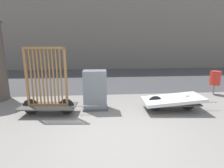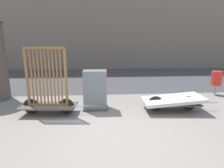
{
  "view_description": "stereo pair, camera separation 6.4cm",
  "coord_description": "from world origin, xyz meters",
  "px_view_note": "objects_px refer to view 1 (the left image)",
  "views": [
    {
      "loc": [
        -0.46,
        -3.82,
        2.19
      ],
      "look_at": [
        0.0,
        1.66,
        0.97
      ],
      "focal_mm": 28.0,
      "sensor_mm": 36.0,
      "label": 1
    },
    {
      "loc": [
        -0.4,
        -3.83,
        2.19
      ],
      "look_at": [
        0.0,
        1.66,
        0.97
      ],
      "focal_mm": 28.0,
      "sensor_mm": 36.0,
      "label": 2
    }
  ],
  "objects_px": {
    "bike_cart_with_mattress": "(172,100)",
    "utility_cabinet": "(95,91)",
    "trash_bin": "(215,78)",
    "bike_cart_with_bedframe": "(48,93)"
  },
  "relations": [
    {
      "from": "utility_cabinet",
      "to": "bike_cart_with_mattress",
      "type": "bearing_deg",
      "value": -8.19
    },
    {
      "from": "bike_cart_with_bedframe",
      "to": "utility_cabinet",
      "type": "xyz_separation_m",
      "value": [
        1.49,
        0.38,
        -0.06
      ]
    },
    {
      "from": "bike_cart_with_bedframe",
      "to": "utility_cabinet",
      "type": "distance_m",
      "value": 1.54
    },
    {
      "from": "bike_cart_with_mattress",
      "to": "utility_cabinet",
      "type": "height_order",
      "value": "utility_cabinet"
    },
    {
      "from": "bike_cart_with_mattress",
      "to": "trash_bin",
      "type": "height_order",
      "value": "trash_bin"
    },
    {
      "from": "bike_cart_with_bedframe",
      "to": "utility_cabinet",
      "type": "relative_size",
      "value": 1.82
    },
    {
      "from": "trash_bin",
      "to": "utility_cabinet",
      "type": "bearing_deg",
      "value": -165.29
    },
    {
      "from": "bike_cart_with_bedframe",
      "to": "trash_bin",
      "type": "bearing_deg",
      "value": 18.93
    },
    {
      "from": "utility_cabinet",
      "to": "trash_bin",
      "type": "relative_size",
      "value": 1.27
    },
    {
      "from": "utility_cabinet",
      "to": "trash_bin",
      "type": "xyz_separation_m",
      "value": [
        5.35,
        1.4,
        0.12
      ]
    }
  ]
}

